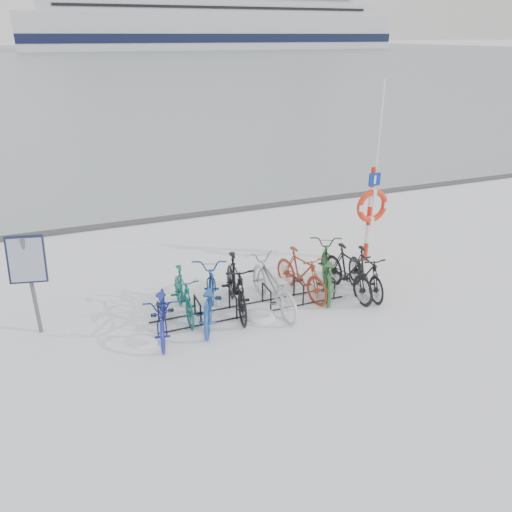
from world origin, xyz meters
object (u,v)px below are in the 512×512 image
(info_board, at_px, (28,265))
(cruise_ferry, at_px, (212,13))
(lifebuoy_station, at_px, (372,206))
(bike_rack, at_px, (250,302))

(info_board, bearing_deg, cruise_ferry, 84.54)
(lifebuoy_station, bearing_deg, cruise_ferry, 74.16)
(lifebuoy_station, relative_size, cruise_ferry, 0.03)
(info_board, distance_m, cruise_ferry, 196.56)
(bike_rack, relative_size, info_board, 2.08)
(bike_rack, bearing_deg, cruise_ferry, 73.27)
(bike_rack, relative_size, lifebuoy_station, 0.95)
(lifebuoy_station, bearing_deg, bike_rack, -161.45)
(info_board, xyz_separation_m, lifebuoy_station, (7.43, 0.53, 0.03))
(bike_rack, height_order, lifebuoy_station, lifebuoy_station)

